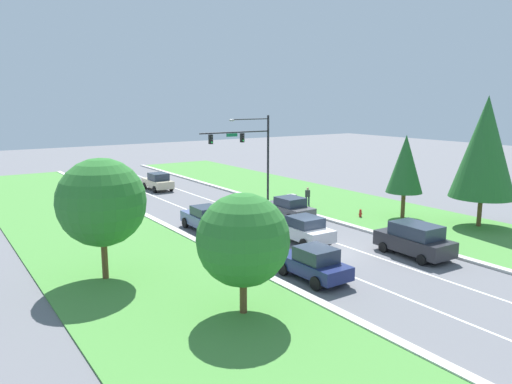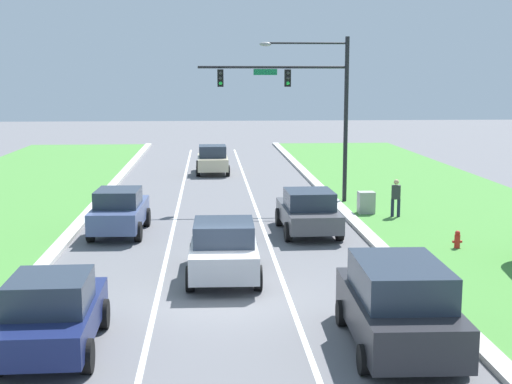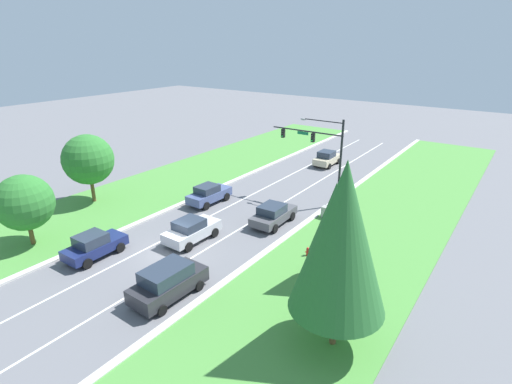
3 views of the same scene
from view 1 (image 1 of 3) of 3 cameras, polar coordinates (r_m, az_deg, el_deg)
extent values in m
plane|color=slate|center=(31.33, 7.79, -6.68)|extent=(160.00, 160.00, 0.00)
cube|color=beige|center=(35.19, 14.71, -4.89)|extent=(0.50, 90.00, 0.15)
cube|color=beige|center=(28.03, -0.98, -8.50)|extent=(0.50, 90.00, 0.15)
cube|color=#4C8E3D|center=(39.20, 19.82, -3.66)|extent=(10.00, 90.00, 0.08)
cube|color=#4C8E3D|center=(25.75, -11.01, -10.54)|extent=(10.00, 90.00, 0.08)
cube|color=white|center=(30.21, 5.21, -7.27)|extent=(0.14, 81.00, 0.01)
cube|color=white|center=(32.51, 10.17, -6.11)|extent=(0.14, 81.00, 0.01)
cylinder|color=black|center=(45.65, 1.38, 3.84)|extent=(0.20, 0.20, 7.85)
cylinder|color=black|center=(43.52, -2.38, 6.83)|extent=(6.96, 0.12, 0.12)
cube|color=#147042|center=(43.35, -2.77, 6.52)|extent=(1.10, 0.04, 0.28)
cylinder|color=black|center=(44.30, -0.64, 8.33)|extent=(3.83, 0.09, 0.09)
ellipsoid|color=gray|center=(43.28, -2.78, 8.20)|extent=(0.56, 0.28, 0.20)
cube|color=black|center=(43.92, -1.59, 6.22)|extent=(0.28, 0.32, 0.80)
sphere|color=#2D2D2D|center=(43.76, -1.47, 6.51)|extent=(0.16, 0.16, 0.16)
sphere|color=#2D2D2D|center=(43.78, -1.47, 6.20)|extent=(0.16, 0.16, 0.16)
sphere|color=#23D647|center=(43.79, -1.47, 5.90)|extent=(0.16, 0.16, 0.16)
cube|color=black|center=(42.33, -5.20, 6.02)|extent=(0.28, 0.32, 0.80)
sphere|color=#2D2D2D|center=(42.17, -5.09, 6.32)|extent=(0.16, 0.16, 0.16)
sphere|color=#2D2D2D|center=(42.18, -5.09, 6.00)|extent=(0.16, 0.16, 0.16)
sphere|color=#23D647|center=(42.20, -5.08, 5.69)|extent=(0.16, 0.16, 0.16)
cube|color=beige|center=(52.63, -11.17, 1.00)|extent=(1.89, 4.25, 0.74)
cube|color=#283342|center=(52.29, -11.09, 1.74)|extent=(1.68, 1.92, 0.71)
cylinder|color=black|center=(54.23, -10.84, 0.89)|extent=(0.25, 0.68, 0.68)
cylinder|color=black|center=(53.54, -12.61, 0.70)|extent=(0.25, 0.68, 0.68)
cylinder|color=black|center=(51.87, -9.67, 0.50)|extent=(0.25, 0.68, 0.68)
cylinder|color=black|center=(51.15, -11.50, 0.29)|extent=(0.25, 0.68, 0.68)
cube|color=navy|center=(26.32, 6.48, -8.41)|extent=(1.91, 4.27, 0.69)
cube|color=#283342|center=(25.92, 6.88, -7.08)|extent=(1.69, 1.94, 0.71)
cylinder|color=black|center=(27.93, 6.08, -8.02)|extent=(0.25, 0.72, 0.72)
cylinder|color=black|center=(26.84, 3.12, -8.75)|extent=(0.25, 0.72, 0.72)
cylinder|color=black|center=(26.12, 9.90, -9.45)|extent=(0.25, 0.72, 0.72)
cylinder|color=black|center=(24.95, 6.89, -10.34)|extent=(0.25, 0.72, 0.72)
cube|color=#4C4C51|center=(39.40, 3.67, -1.99)|extent=(2.05, 4.59, 0.67)
cube|color=#283342|center=(39.05, 3.94, -1.10)|extent=(1.80, 2.08, 0.68)
cylinder|color=black|center=(41.13, 3.48, -1.94)|extent=(0.26, 0.73, 0.73)
cylinder|color=black|center=(39.99, 1.33, -2.28)|extent=(0.26, 0.73, 0.73)
cylinder|color=black|center=(39.03, 6.06, -2.66)|extent=(0.26, 0.73, 0.73)
cylinder|color=black|center=(37.82, 3.87, -3.05)|extent=(0.26, 0.73, 0.73)
cube|color=silver|center=(32.79, 5.34, -4.49)|extent=(2.04, 4.55, 0.77)
cube|color=#283342|center=(32.41, 5.66, -3.39)|extent=(1.79, 2.06, 0.64)
cylinder|color=black|center=(34.52, 5.15, -4.38)|extent=(0.25, 0.73, 0.73)
cylinder|color=black|center=(33.41, 2.55, -4.85)|extent=(0.25, 0.73, 0.73)
cylinder|color=black|center=(32.44, 8.19, -5.42)|extent=(0.25, 0.73, 0.73)
cylinder|color=black|center=(31.26, 5.53, -5.97)|extent=(0.25, 0.73, 0.73)
cube|color=#475684|center=(35.85, -5.93, -3.19)|extent=(1.91, 4.49, 0.77)
cube|color=#283342|center=(35.45, -5.76, -2.18)|extent=(1.66, 2.05, 0.64)
cylinder|color=black|center=(37.51, -5.66, -3.18)|extent=(0.26, 0.75, 0.74)
cylinder|color=black|center=(36.79, -8.09, -3.50)|extent=(0.26, 0.75, 0.74)
cylinder|color=black|center=(35.14, -3.65, -4.08)|extent=(0.26, 0.75, 0.74)
cylinder|color=black|center=(34.37, -6.21, -4.46)|extent=(0.26, 0.75, 0.74)
cube|color=#28282D|center=(31.37, 17.59, -5.61)|extent=(2.17, 4.74, 0.90)
cube|color=#283342|center=(31.09, 17.84, -4.18)|extent=(1.92, 2.86, 0.77)
cylinder|color=black|center=(33.13, 16.76, -5.53)|extent=(0.26, 0.63, 0.63)
cylinder|color=black|center=(31.69, 14.36, -6.13)|extent=(0.26, 0.63, 0.63)
cylinder|color=black|center=(31.40, 20.77, -6.65)|extent=(0.26, 0.63, 0.63)
cylinder|color=black|center=(29.88, 18.43, -7.37)|extent=(0.26, 0.63, 0.63)
cube|color=#9E9E99|center=(43.93, 4.10, -0.94)|extent=(0.70, 0.60, 1.03)
cylinder|color=#232842|center=(43.90, 5.75, -1.10)|extent=(0.14, 0.14, 0.84)
cylinder|color=#232842|center=(44.01, 6.06, -1.08)|extent=(0.14, 0.14, 0.84)
cube|color=#333338|center=(43.82, 5.92, -0.17)|extent=(0.42, 0.31, 0.60)
sphere|color=tan|center=(43.74, 5.93, 0.40)|extent=(0.22, 0.22, 0.22)
cylinder|color=red|center=(40.35, 11.84, -2.52)|extent=(0.20, 0.20, 0.55)
sphere|color=red|center=(40.28, 11.86, -2.05)|extent=(0.18, 0.18, 0.18)
cylinder|color=red|center=(40.26, 11.72, -2.50)|extent=(0.10, 0.09, 0.09)
cylinder|color=red|center=(40.43, 11.96, -2.46)|extent=(0.10, 0.09, 0.09)
cylinder|color=brown|center=(39.97, 24.18, -2.12)|extent=(0.32, 0.32, 2.23)
cone|color=#28662D|center=(39.29, 24.70, 4.69)|extent=(4.57, 4.57, 7.31)
cylinder|color=brown|center=(27.09, -16.91, -7.14)|extent=(0.32, 0.32, 2.41)
sphere|color=#2D752D|center=(26.39, -17.24, -1.12)|extent=(4.52, 4.52, 4.52)
cylinder|color=brown|center=(40.80, 16.45, -1.48)|extent=(0.32, 0.32, 2.09)
cone|color=#28662D|center=(40.27, 16.69, 3.11)|extent=(2.81, 2.81, 4.49)
cylinder|color=brown|center=(22.03, -1.46, -11.57)|extent=(0.32, 0.32, 1.84)
sphere|color=#2D752D|center=(21.24, -1.49, -5.48)|extent=(4.02, 4.02, 4.02)
camera|label=2|loc=(20.26, 45.04, -1.73)|focal=50.00mm
camera|label=3|loc=(40.03, 49.98, 13.94)|focal=28.00mm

